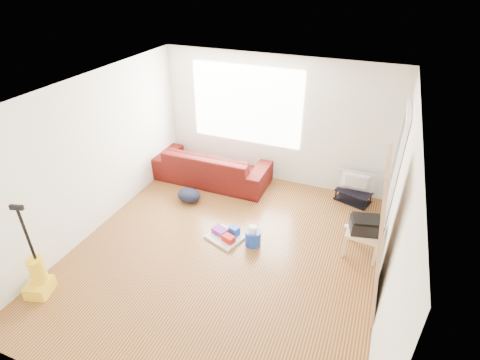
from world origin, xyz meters
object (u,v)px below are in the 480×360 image
at_px(sofa, 212,180).
at_px(side_table, 364,234).
at_px(bucket, 253,244).
at_px(tv_stand, 353,196).
at_px(cleaning_tray, 226,235).
at_px(vacuum, 38,277).
at_px(backpack, 189,201).

height_order(sofa, side_table, side_table).
bearing_deg(bucket, sofa, 133.01).
distance_m(tv_stand, side_table, 1.43).
distance_m(sofa, bucket, 2.14).
xyz_separation_m(sofa, cleaning_tray, (1.00, -1.59, 0.06)).
height_order(sofa, tv_stand, sofa).
bearing_deg(vacuum, side_table, 15.58).
bearing_deg(backpack, sofa, 92.52).
bearing_deg(cleaning_tray, side_table, 13.19).
xyz_separation_m(bucket, cleaning_tray, (-0.46, -0.03, 0.06)).
height_order(tv_stand, bucket, tv_stand).
xyz_separation_m(backpack, vacuum, (-0.80, -2.71, 0.26)).
distance_m(sofa, cleaning_tray, 1.88).
bearing_deg(vacuum, cleaning_tray, 30.10).
bearing_deg(vacuum, sofa, 59.94).
bearing_deg(tv_stand, vacuum, -116.66).
height_order(tv_stand, backpack, tv_stand).
relative_size(side_table, backpack, 1.18).
relative_size(sofa, cleaning_tray, 3.57).
bearing_deg(backpack, side_table, 3.10).
distance_m(sofa, vacuum, 3.67).
relative_size(sofa, side_table, 4.34).
distance_m(bucket, backpack, 1.70).
bearing_deg(side_table, vacuum, -148.18).
xyz_separation_m(side_table, cleaning_tray, (-2.07, -0.49, -0.28)).
xyz_separation_m(tv_stand, backpack, (-2.85, -1.12, -0.12)).
relative_size(tv_stand, backpack, 1.55).
relative_size(side_table, cleaning_tray, 0.82).
xyz_separation_m(side_table, bucket, (-1.62, -0.46, -0.34)).
bearing_deg(side_table, backpack, 175.26).
height_order(side_table, cleaning_tray, side_table).
xyz_separation_m(sofa, vacuum, (-0.88, -3.56, 0.26)).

